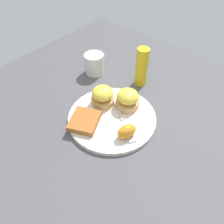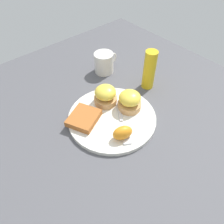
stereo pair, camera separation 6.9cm
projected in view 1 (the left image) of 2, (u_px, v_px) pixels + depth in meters
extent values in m
plane|color=#4C4C51|center=(112.00, 119.00, 0.71)|extent=(1.10, 1.10, 0.00)
cylinder|color=silver|center=(112.00, 118.00, 0.71)|extent=(0.28, 0.28, 0.01)
cylinder|color=tan|center=(127.00, 104.00, 0.73)|extent=(0.08, 0.08, 0.02)
ellipsoid|color=yellow|center=(128.00, 96.00, 0.70)|extent=(0.07, 0.07, 0.04)
cylinder|color=tan|center=(103.00, 100.00, 0.74)|extent=(0.08, 0.08, 0.02)
ellipsoid|color=yellow|center=(102.00, 93.00, 0.72)|extent=(0.07, 0.07, 0.04)
cube|color=#A85D29|center=(85.00, 121.00, 0.68)|extent=(0.12, 0.12, 0.02)
ellipsoid|color=orange|center=(127.00, 131.00, 0.63)|extent=(0.07, 0.05, 0.04)
cube|color=silver|center=(117.00, 109.00, 0.72)|extent=(0.06, 0.09, 0.00)
cube|color=silver|center=(130.00, 137.00, 0.64)|extent=(0.04, 0.05, 0.00)
cylinder|color=silver|center=(94.00, 64.00, 0.86)|extent=(0.08, 0.08, 0.08)
torus|color=silver|center=(102.00, 58.00, 0.88)|extent=(0.04, 0.01, 0.04)
cylinder|color=gold|center=(142.00, 67.00, 0.79)|extent=(0.04, 0.04, 0.15)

